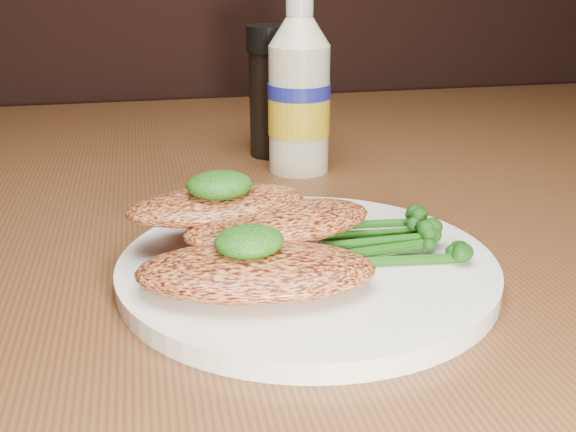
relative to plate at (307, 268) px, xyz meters
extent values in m
cylinder|color=white|center=(0.00, 0.00, 0.00)|extent=(0.24, 0.24, 0.01)
ellipsoid|color=#D57843|center=(-0.04, -0.03, 0.02)|extent=(0.15, 0.09, 0.02)
ellipsoid|color=#D57843|center=(-0.01, 0.02, 0.03)|extent=(0.14, 0.09, 0.02)
ellipsoid|color=#D57843|center=(-0.05, 0.04, 0.03)|extent=(0.13, 0.08, 0.02)
ellipsoid|color=#093608|center=(-0.04, -0.03, 0.03)|extent=(0.05, 0.05, 0.02)
ellipsoid|color=#093608|center=(-0.05, 0.04, 0.05)|extent=(0.05, 0.05, 0.02)
camera|label=1|loc=(-0.10, -0.39, 0.19)|focal=43.07mm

